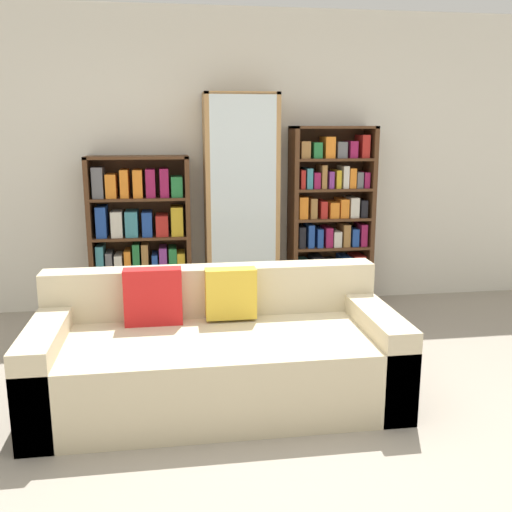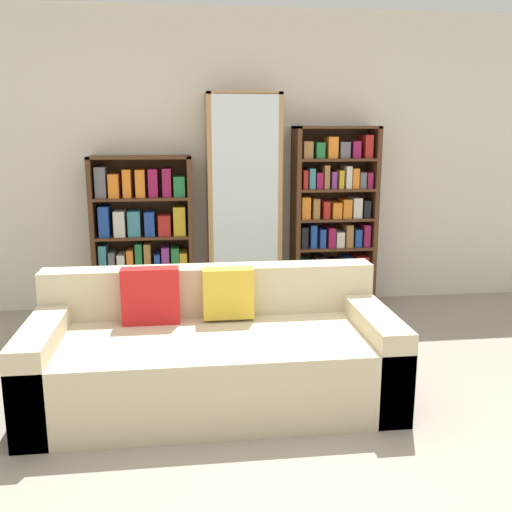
{
  "view_description": "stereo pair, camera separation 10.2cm",
  "coord_description": "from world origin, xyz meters",
  "px_view_note": "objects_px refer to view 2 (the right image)",
  "views": [
    {
      "loc": [
        -0.66,
        -2.62,
        1.66
      ],
      "look_at": [
        -0.04,
        1.56,
        0.71
      ],
      "focal_mm": 40.0,
      "sensor_mm": 36.0,
      "label": 1
    },
    {
      "loc": [
        -0.56,
        -2.63,
        1.66
      ],
      "look_at": [
        -0.04,
        1.56,
        0.71
      ],
      "focal_mm": 40.0,
      "sensor_mm": 36.0,
      "label": 2
    }
  ],
  "objects_px": {
    "couch": "(213,355)",
    "display_cabinet": "(243,205)",
    "bookshelf_left": "(143,238)",
    "bookshelf_right": "(333,221)",
    "wine_bottle": "(299,312)"
  },
  "relations": [
    {
      "from": "couch",
      "to": "display_cabinet",
      "type": "height_order",
      "value": "display_cabinet"
    },
    {
      "from": "bookshelf_left",
      "to": "bookshelf_right",
      "type": "xyz_separation_m",
      "value": [
        1.76,
        0.0,
        0.13
      ]
    },
    {
      "from": "couch",
      "to": "bookshelf_right",
      "type": "height_order",
      "value": "bookshelf_right"
    },
    {
      "from": "display_cabinet",
      "to": "wine_bottle",
      "type": "relative_size",
      "value": 5.1
    },
    {
      "from": "bookshelf_left",
      "to": "display_cabinet",
      "type": "relative_size",
      "value": 0.73
    },
    {
      "from": "display_cabinet",
      "to": "wine_bottle",
      "type": "distance_m",
      "value": 1.12
    },
    {
      "from": "bookshelf_left",
      "to": "bookshelf_right",
      "type": "height_order",
      "value": "bookshelf_right"
    },
    {
      "from": "display_cabinet",
      "to": "wine_bottle",
      "type": "height_order",
      "value": "display_cabinet"
    },
    {
      "from": "bookshelf_left",
      "to": "wine_bottle",
      "type": "bearing_deg",
      "value": -26.9
    },
    {
      "from": "wine_bottle",
      "to": "couch",
      "type": "bearing_deg",
      "value": -124.1
    },
    {
      "from": "bookshelf_left",
      "to": "display_cabinet",
      "type": "height_order",
      "value": "display_cabinet"
    },
    {
      "from": "bookshelf_left",
      "to": "wine_bottle",
      "type": "xyz_separation_m",
      "value": [
        1.31,
        -0.66,
        -0.53
      ]
    },
    {
      "from": "couch",
      "to": "bookshelf_left",
      "type": "xyz_separation_m",
      "value": [
        -0.54,
        1.8,
        0.41
      ]
    },
    {
      "from": "bookshelf_left",
      "to": "bookshelf_right",
      "type": "distance_m",
      "value": 1.76
    },
    {
      "from": "bookshelf_right",
      "to": "wine_bottle",
      "type": "distance_m",
      "value": 1.04
    }
  ]
}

